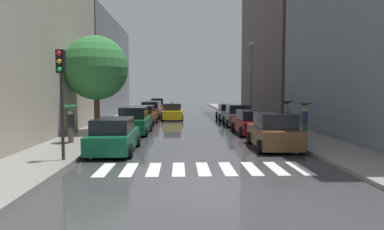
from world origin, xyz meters
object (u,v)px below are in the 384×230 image
object	(u,v)px
parked_car_left_sixth	(157,105)
parked_car_right_fourth	(227,112)
pedestrian_near_tree	(305,113)
parked_car_right_third	(238,116)
parked_car_left_nearest	(114,136)
pedestrian_foreground	(70,116)
parked_car_left_fourth	(151,111)
lamp_post_right	(251,76)
parked_car_left_third	(143,116)
traffic_light_left_corner	(61,80)
street_tree_left	(96,68)
parked_car_right_nearest	(274,132)
parked_car_left_fifth	(153,108)
taxi_midroad	(172,112)
parked_car_left_second	(134,122)
parked_car_right_second	(251,123)
pedestrian_by_kerb	(286,110)

from	to	relation	value
parked_car_left_sixth	parked_car_right_fourth	distance (m)	15.49
pedestrian_near_tree	parked_car_right_third	bearing A→B (deg)	-76.26
parked_car_left_nearest	pedestrian_foreground	distance (m)	3.50
parked_car_left_fourth	lamp_post_right	xyz separation A→B (m)	(9.34, -5.07, 3.36)
parked_car_left_third	pedestrian_foreground	xyz separation A→B (m)	(-2.66, -10.85, 0.80)
parked_car_right_fourth	lamp_post_right	xyz separation A→B (m)	(1.57, -3.87, 3.45)
traffic_light_left_corner	parked_car_right_third	bearing A→B (deg)	56.43
parked_car_left_third	street_tree_left	size ratio (longest dim) A/B	0.68
parked_car_right_fourth	street_tree_left	world-z (taller)	street_tree_left
parked_car_left_third	pedestrian_near_tree	distance (m)	14.13
parked_car_right_nearest	pedestrian_near_tree	world-z (taller)	pedestrian_near_tree
parked_car_left_third	parked_car_left_fifth	world-z (taller)	parked_car_left_fifth
taxi_midroad	parked_car_left_fourth	bearing A→B (deg)	52.46
parked_car_right_third	pedestrian_foreground	world-z (taller)	pedestrian_foreground
parked_car_left_second	pedestrian_near_tree	bearing A→B (deg)	-107.90
parked_car_right_fourth	lamp_post_right	distance (m)	5.42
parked_car_left_fifth	street_tree_left	size ratio (longest dim) A/B	0.73
parked_car_right_fourth	parked_car_right_second	bearing A→B (deg)	-179.84
parked_car_left_fourth	pedestrian_near_tree	distance (m)	19.01
parked_car_left_nearest	lamp_post_right	distance (m)	17.46
parked_car_left_fifth	street_tree_left	bearing A→B (deg)	175.13
street_tree_left	pedestrian_near_tree	bearing A→B (deg)	-15.13
pedestrian_foreground	lamp_post_right	distance (m)	17.35
parked_car_left_sixth	street_tree_left	distance (m)	25.20
parked_car_right_third	traffic_light_left_corner	bearing A→B (deg)	148.40
parked_car_left_fifth	parked_car_left_nearest	bearing A→B (deg)	-177.60
taxi_midroad	street_tree_left	world-z (taller)	street_tree_left
parked_car_right_nearest	parked_car_right_fourth	size ratio (longest dim) A/B	0.92
traffic_light_left_corner	parked_car_left_fourth	bearing A→B (deg)	85.63
parked_car_left_third	parked_car_right_fourth	distance (m)	9.42
pedestrian_near_tree	pedestrian_foreground	bearing A→B (deg)	3.04
parked_car_left_fourth	taxi_midroad	size ratio (longest dim) A/B	0.88
parked_car_left_nearest	parked_car_right_nearest	xyz separation A→B (m)	(7.74, 0.77, 0.07)
parked_car_left_sixth	parked_car_right_third	bearing A→B (deg)	-159.26
parked_car_left_nearest	parked_car_right_nearest	bearing A→B (deg)	-84.62
parked_car_left_nearest	taxi_midroad	xyz separation A→B (m)	(2.37, 17.68, 0.01)
parked_car_right_third	taxi_midroad	bearing A→B (deg)	44.47
pedestrian_near_tree	parked_car_left_second	bearing A→B (deg)	-20.62
parked_car_left_third	pedestrian_by_kerb	size ratio (longest dim) A/B	2.11
parked_car_right_fourth	pedestrian_by_kerb	xyz separation A→B (m)	(2.41, -11.30, 0.86)
parked_car_left_fifth	parked_car_right_third	xyz separation A→B (m)	(7.89, -13.33, 0.03)
parked_car_left_fifth	parked_car_right_second	distance (m)	20.17
parked_car_left_fourth	pedestrian_foreground	xyz separation A→B (m)	(-2.78, -17.21, 0.75)
parked_car_left_nearest	traffic_light_left_corner	xyz separation A→B (m)	(-1.54, -2.42, 2.53)
parked_car_right_second	parked_car_left_third	bearing A→B (deg)	49.64
pedestrian_foreground	pedestrian_near_tree	bearing A→B (deg)	148.82
pedestrian_foreground	pedestrian_by_kerb	bearing A→B (deg)	163.85
parked_car_left_nearest	pedestrian_by_kerb	bearing A→B (deg)	-56.71
parked_car_right_nearest	lamp_post_right	world-z (taller)	lamp_post_right
parked_car_left_second	pedestrian_foreground	xyz separation A→B (m)	(-2.73, -4.54, 0.73)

